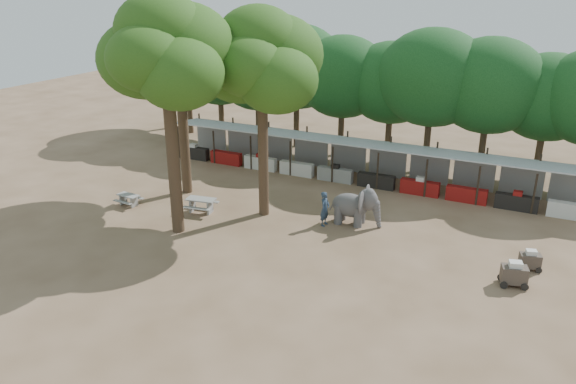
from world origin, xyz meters
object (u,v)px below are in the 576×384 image
at_px(cart_back, 530,260).
at_px(elephant, 356,206).
at_px(yard_tree_center, 165,53).
at_px(picnic_table_near, 129,198).
at_px(picnic_table_far, 201,203).
at_px(handler, 325,209).
at_px(yard_tree_back, 261,61).
at_px(cart_front, 514,274).
at_px(yard_tree_left, 179,58).

bearing_deg(cart_back, elephant, 155.02).
bearing_deg(yard_tree_center, picnic_table_near, 162.80).
relative_size(yard_tree_center, picnic_table_far, 6.45).
relative_size(elephant, handler, 1.48).
bearing_deg(picnic_table_near, yard_tree_center, -12.60).
height_order(yard_tree_center, handler, yard_tree_center).
relative_size(yard_tree_center, yard_tree_back, 1.06).
distance_m(picnic_table_far, cart_front, 16.89).
bearing_deg(yard_tree_center, handler, 29.59).
xyz_separation_m(yard_tree_left, yard_tree_back, (6.00, -1.00, 0.34)).
distance_m(handler, picnic_table_far, 7.18).
height_order(elephant, cart_front, elephant).
height_order(handler, picnic_table_near, handler).
distance_m(elephant, cart_back, 9.02).
distance_m(picnic_table_near, cart_front, 21.28).
height_order(picnic_table_far, cart_front, cart_front).
relative_size(yard_tree_back, handler, 5.95).
distance_m(yard_tree_left, cart_back, 21.66).
height_order(yard_tree_left, yard_tree_center, yard_tree_center).
relative_size(cart_front, cart_back, 1.17).
distance_m(yard_tree_center, elephant, 12.53).
bearing_deg(yard_tree_left, picnic_table_near, -114.59).
relative_size(yard_tree_left, picnic_table_far, 5.91).
relative_size(picnic_table_near, picnic_table_far, 0.76).
relative_size(elephant, picnic_table_near, 1.98).
bearing_deg(picnic_table_far, elephant, 5.84).
relative_size(elephant, picnic_table_far, 1.52).
xyz_separation_m(yard_tree_left, cart_back, (20.18, -1.60, -7.71)).
relative_size(yard_tree_back, picnic_table_near, 7.96).
bearing_deg(yard_tree_left, handler, -6.55).
relative_size(yard_tree_left, picnic_table_near, 7.73).
bearing_deg(yard_tree_back, picnic_table_near, -161.41).
xyz_separation_m(yard_tree_center, handler, (6.82, 3.87, -8.25)).
bearing_deg(cart_front, handler, 151.03).
bearing_deg(yard_tree_center, cart_back, 11.18).
xyz_separation_m(yard_tree_center, yard_tree_back, (3.00, 4.00, -0.67)).
xyz_separation_m(picnic_table_far, cart_back, (17.39, 0.94, -0.05)).
xyz_separation_m(yard_tree_center, elephant, (8.27, 4.75, -8.13)).
bearing_deg(yard_tree_back, handler, -1.91).
xyz_separation_m(yard_tree_back, cart_back, (14.18, -0.60, -8.06)).
bearing_deg(elephant, cart_front, -24.05).
height_order(elephant, picnic_table_far, elephant).
bearing_deg(elephant, picnic_table_far, -167.96).
distance_m(yard_tree_left, picnic_table_far, 8.54).
xyz_separation_m(yard_tree_back, elephant, (5.27, 0.75, -7.46)).
height_order(yard_tree_left, picnic_table_far, yard_tree_left).
height_order(elephant, handler, elephant).
relative_size(yard_tree_left, cart_back, 9.56).
relative_size(handler, picnic_table_near, 1.34).
bearing_deg(yard_tree_center, yard_tree_back, 53.14).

